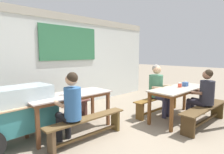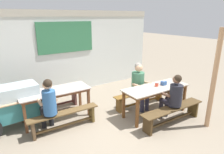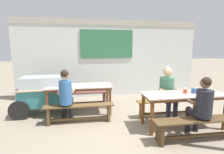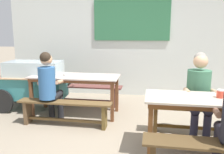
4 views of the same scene
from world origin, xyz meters
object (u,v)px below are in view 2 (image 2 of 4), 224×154
Objects in this scene: bench_far_front at (64,118)px; food_cart at (12,103)px; person_right_near_table at (139,83)px; soup_bowl at (48,91)px; bench_near_back at (140,97)px; tissue_box at (164,83)px; bench_far_back at (50,100)px; person_near_front at (173,96)px; dining_table_near at (156,90)px; wooden_support_post at (214,80)px; person_left_back_turned at (49,103)px; bench_near_front at (172,113)px; dining_table_far at (55,93)px; condiment_jar at (157,84)px.

bench_far_front is 1.27m from food_cart.
soup_bowl is at bearing 163.41° from person_right_near_table.
tissue_box is at bearing -67.70° from bench_near_back.
person_near_front is at bearing -46.46° from bench_far_back.
tissue_box is (3.48, -1.48, 0.23)m from food_cart.
food_cart is (-3.20, 1.48, -0.10)m from dining_table_near.
food_cart is 4.65m from wooden_support_post.
person_left_back_turned reaches higher than tissue_box.
bench_near_front is 13.60× the size of tissue_box.
dining_table_far is 0.72m from bench_far_back.
person_near_front is (2.32, -1.19, 0.40)m from bench_far_front.
soup_bowl is (0.15, 0.50, 0.08)m from person_left_back_turned.
tissue_box is 0.23m from condiment_jar.
condiment_jar is (2.32, -0.64, 0.53)m from bench_far_front.
person_left_back_turned is at bearing 148.91° from wooden_support_post.
dining_table_far is 2.62m from condiment_jar.
bench_far_back is 13.72× the size of soup_bowl.
person_near_front reaches higher than condiment_jar.
person_left_back_turned is at bearing 154.02° from person_near_front.
dining_table_far is 0.99× the size of bench_near_back.
food_cart is 3.79m from tissue_box.
soup_bowl is (-2.45, 0.65, 0.51)m from bench_near_back.
tissue_box is at bearing -1.75° from dining_table_near.
soup_bowl is (-2.46, 1.77, 0.10)m from person_near_front.
bench_far_front is at bearing 147.52° from wooden_support_post.
condiment_jar is (0.02, -0.57, 0.54)m from bench_near_back.
dining_table_near reaches higher than bench_far_back.
bench_far_front is at bearing -15.69° from person_left_back_turned.
person_near_front reaches higher than bench_near_back.
soup_bowl is (-0.15, 0.58, 0.50)m from bench_far_front.
dining_table_far is at bearing 140.00° from bench_near_front.
dining_table_near is 0.73m from bench_near_back.
person_right_near_table is at bearing -158.03° from bench_near_back.
wooden_support_post is (2.82, -3.02, 0.86)m from bench_far_back.
wooden_support_post is at bearing -40.46° from dining_table_far.
bench_far_back is 1.30× the size of person_right_near_table.
person_right_near_table reaches higher than soup_bowl.
soup_bowl is (-0.19, -0.62, 0.50)m from bench_far_back.
wooden_support_post is at bearing -32.48° from bench_far_front.
food_cart is (-3.23, 0.87, 0.31)m from bench_near_back.
dining_table_near is 2.94m from bench_far_back.
bench_far_front is at bearing 163.66° from dining_table_near.
bench_near_back is (2.30, -0.07, -0.01)m from bench_far_front.
person_right_near_table is at bearing -31.58° from bench_far_back.
food_cart is at bearing 148.36° from person_near_front.
bench_near_front is 2.91m from person_left_back_turned.
dining_table_far is at bearing -12.34° from food_cart.
food_cart is (-0.95, 0.21, -0.10)m from dining_table_far.
bench_near_front is at bearing -96.88° from condiment_jar.
bench_near_front is 1.47× the size of person_near_front.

